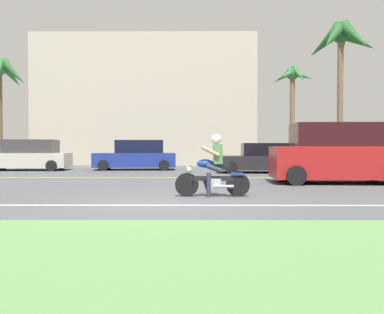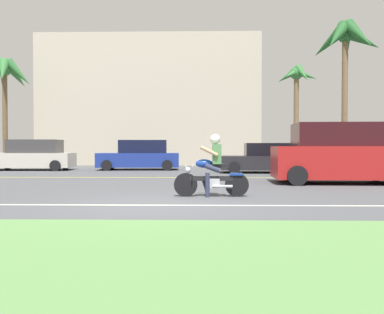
{
  "view_description": "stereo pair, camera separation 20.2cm",
  "coord_description": "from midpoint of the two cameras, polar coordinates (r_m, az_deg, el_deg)",
  "views": [
    {
      "loc": [
        0.7,
        -8.8,
        1.22
      ],
      "look_at": [
        0.63,
        3.17,
        0.94
      ],
      "focal_mm": 38.89,
      "sensor_mm": 36.0,
      "label": 1
    },
    {
      "loc": [
        0.9,
        -8.8,
        1.22
      ],
      "look_at": [
        0.63,
        3.17,
        0.94
      ],
      "focal_mm": 38.89,
      "sensor_mm": 36.0,
      "label": 2
    }
  ],
  "objects": [
    {
      "name": "building_far",
      "position": [
        30.19,
        -5.52,
        7.52
      ],
      "size": [
        15.33,
        4.0,
        8.95
      ],
      "primitive_type": "cube",
      "color": "beige",
      "rests_on": "ground"
    },
    {
      "name": "suv_nearby",
      "position": [
        14.95,
        20.0,
        0.35
      ],
      "size": [
        4.6,
        2.34,
        2.04
      ],
      "color": "#AD1E1E",
      "rests_on": "ground"
    },
    {
      "name": "grass_median",
      "position": [
        4.91,
        -8.35,
        -12.72
      ],
      "size": [
        56.0,
        3.8,
        0.06
      ],
      "primitive_type": "cube",
      "color": "#5B8C4C",
      "rests_on": "ground"
    },
    {
      "name": "lane_line_near",
      "position": [
        8.82,
        -3.95,
        -6.6
      ],
      "size": [
        50.4,
        0.12,
        0.01
      ],
      "primitive_type": "cube",
      "color": "silver",
      "rests_on": "ground"
    },
    {
      "name": "parked_car_3",
      "position": [
        24.08,
        21.68,
        0.12
      ],
      "size": [
        4.2,
        1.94,
        1.61
      ],
      "color": "silver",
      "rests_on": "ground"
    },
    {
      "name": "lane_line_far",
      "position": [
        16.74,
        -1.45,
        -2.83
      ],
      "size": [
        50.4,
        0.12,
        0.01
      ],
      "primitive_type": "cube",
      "color": "yellow",
      "rests_on": "ground"
    },
    {
      "name": "palm_tree_1",
      "position": [
        28.07,
        -24.16,
        9.98
      ],
      "size": [
        3.57,
        3.46,
        6.62
      ],
      "color": "brown",
      "rests_on": "ground"
    },
    {
      "name": "ground",
      "position": [
        11.89,
        -2.58,
        -4.65
      ],
      "size": [
        56.0,
        30.0,
        0.04
      ],
      "primitive_type": "cube",
      "color": "#4C4F54"
    },
    {
      "name": "parked_car_1",
      "position": [
        22.73,
        -6.91,
        0.15
      ],
      "size": [
        4.48,
        2.25,
        1.61
      ],
      "color": "navy",
      "rests_on": "ground"
    },
    {
      "name": "palm_tree_0",
      "position": [
        25.0,
        14.36,
        9.56
      ],
      "size": [
        2.39,
        2.36,
        5.94
      ],
      "color": "brown",
      "rests_on": "ground"
    },
    {
      "name": "palm_tree_2",
      "position": [
        27.28,
        20.61,
        14.14
      ],
      "size": [
        4.18,
        4.3,
        8.77
      ],
      "color": "brown",
      "rests_on": "ground"
    },
    {
      "name": "parked_car_2",
      "position": [
        20.27,
        10.67,
        -0.24
      ],
      "size": [
        4.45,
        2.09,
        1.42
      ],
      "color": "#232328",
      "rests_on": "ground"
    },
    {
      "name": "motorcyclist",
      "position": [
        10.31,
        3.31,
        -1.81
      ],
      "size": [
        1.85,
        0.61,
        1.55
      ],
      "color": "black",
      "rests_on": "ground"
    },
    {
      "name": "parked_car_0",
      "position": [
        23.72,
        -20.88,
        0.13
      ],
      "size": [
        4.53,
        2.18,
        1.63
      ],
      "color": "beige",
      "rests_on": "ground"
    }
  ]
}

